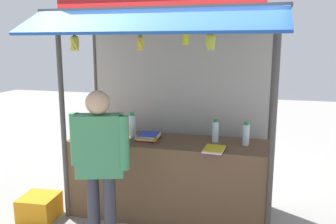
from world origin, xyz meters
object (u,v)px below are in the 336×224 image
(magazine_stack_mid_left, at_px, (148,137))
(vendor_person, at_px, (100,156))
(banana_bunch_rightmost, at_px, (75,43))
(banana_bunch_inner_right, at_px, (140,43))
(water_bottle_front_right, at_px, (132,125))
(magazine_stack_mid_right, at_px, (114,138))
(water_bottle_far_right, at_px, (215,131))
(banana_bunch_inner_left, at_px, (186,38))
(magazine_stack_front_left, at_px, (99,133))
(plastic_crate, at_px, (40,207))
(banana_bunch_leftmost, at_px, (211,42))
(water_bottle_far_left, at_px, (246,134))
(magazine_stack_back_right, at_px, (214,150))

(magazine_stack_mid_left, xyz_separation_m, vendor_person, (-0.23, -0.84, 0.00))
(banana_bunch_rightmost, distance_m, banana_bunch_inner_right, 0.75)
(water_bottle_front_right, xyz_separation_m, banana_bunch_inner_right, (0.31, -0.53, 1.00))
(magazine_stack_mid_left, bearing_deg, vendor_person, -105.64)
(magazine_stack_mid_right, bearing_deg, water_bottle_far_right, 13.47)
(magazine_stack_mid_left, xyz_separation_m, magazine_stack_mid_right, (-0.38, -0.15, -0.00))
(banana_bunch_inner_left, bearing_deg, magazine_stack_front_left, 160.22)
(plastic_crate, bearing_deg, magazine_stack_mid_left, 20.39)
(water_bottle_front_right, xyz_separation_m, banana_bunch_leftmost, (1.03, -0.53, 1.01))
(water_bottle_far_left, height_order, banana_bunch_leftmost, banana_bunch_leftmost)
(water_bottle_far_right, distance_m, water_bottle_front_right, 1.03)
(banana_bunch_rightmost, height_order, vendor_person, banana_bunch_rightmost)
(banana_bunch_leftmost, xyz_separation_m, banana_bunch_rightmost, (-1.47, -0.00, -0.01))
(water_bottle_front_right, relative_size, magazine_stack_mid_right, 1.07)
(water_bottle_front_right, height_order, magazine_stack_back_right, water_bottle_front_right)
(water_bottle_far_right, xyz_separation_m, banana_bunch_rightmost, (-1.47, -0.55, 1.02))
(banana_bunch_inner_right, bearing_deg, magazine_stack_mid_right, 148.85)
(magazine_stack_mid_right, relative_size, banana_bunch_inner_left, 1.17)
(magazine_stack_mid_right, height_order, banana_bunch_inner_left, banana_bunch_inner_left)
(magazine_stack_mid_left, bearing_deg, water_bottle_far_left, 3.99)
(magazine_stack_mid_left, xyz_separation_m, magazine_stack_back_right, (0.83, -0.25, -0.02))
(banana_bunch_inner_left, height_order, vendor_person, banana_bunch_inner_left)
(water_bottle_far_right, xyz_separation_m, magazine_stack_mid_left, (-0.79, -0.13, -0.09))
(magazine_stack_front_left, distance_m, vendor_person, 0.95)
(water_bottle_front_right, height_order, banana_bunch_inner_left, banana_bunch_inner_left)
(water_bottle_front_right, distance_m, water_bottle_far_left, 1.39)
(water_bottle_front_right, bearing_deg, vendor_person, -89.61)
(water_bottle_far_left, height_order, banana_bunch_rightmost, banana_bunch_rightmost)
(magazine_stack_mid_left, bearing_deg, banana_bunch_inner_left, -37.81)
(banana_bunch_leftmost, relative_size, banana_bunch_inner_left, 1.21)
(magazine_stack_mid_right, xyz_separation_m, vendor_person, (0.15, -0.69, 0.01))
(banana_bunch_leftmost, bearing_deg, magazine_stack_back_right, 77.07)
(water_bottle_far_left, xyz_separation_m, banana_bunch_leftmost, (-0.36, -0.50, 1.03))
(water_bottle_far_right, relative_size, banana_bunch_leftmost, 0.92)
(banana_bunch_leftmost, xyz_separation_m, vendor_person, (-1.02, -0.42, -1.11))
(banana_bunch_rightmost, bearing_deg, magazine_stack_front_left, 86.37)
(water_bottle_far_right, relative_size, magazine_stack_mid_right, 0.95)
(magazine_stack_front_left, distance_m, banana_bunch_inner_right, 1.39)
(magazine_stack_front_left, relative_size, magazine_stack_back_right, 1.02)
(water_bottle_front_right, bearing_deg, water_bottle_far_left, -1.14)
(magazine_stack_front_left, height_order, banana_bunch_rightmost, banana_bunch_rightmost)
(banana_bunch_leftmost, bearing_deg, water_bottle_front_right, 152.84)
(banana_bunch_inner_right, bearing_deg, water_bottle_far_left, 24.83)
(plastic_crate, bearing_deg, magazine_stack_mid_right, 20.01)
(magazine_stack_back_right, distance_m, banana_bunch_leftmost, 1.15)
(banana_bunch_leftmost, bearing_deg, banana_bunch_rightmost, -179.98)
(water_bottle_front_right, relative_size, magazine_stack_back_right, 0.98)
(magazine_stack_mid_right, bearing_deg, magazine_stack_mid_left, 21.25)
(water_bottle_far_left, relative_size, banana_bunch_rightmost, 0.87)
(magazine_stack_back_right, bearing_deg, banana_bunch_inner_left, -150.38)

